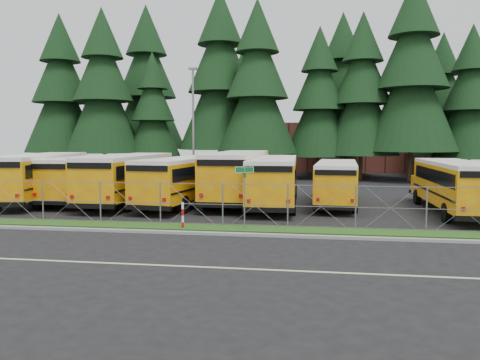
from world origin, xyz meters
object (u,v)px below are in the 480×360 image
bus_3 (187,181)px  light_standard (193,122)px  bus_0 (43,178)px  bus_6 (337,184)px  bus_east (453,187)px  bus_1 (90,179)px  street_sign (244,184)px  bus_4 (239,177)px  striped_bollard (183,216)px  bus_5 (274,182)px  bus_2 (130,179)px

bus_3 → light_standard: (-2.69, 12.28, 4.05)m
bus_0 → bus_6: 18.57m
bus_0 → light_standard: bearing=53.3°
bus_6 → bus_3: bearing=-167.7°
bus_0 → bus_east: 24.59m
bus_0 → bus_3: 9.48m
bus_0 → bus_1: (2.70, 1.06, -0.09)m
bus_east → street_sign: (-10.49, -6.27, 0.62)m
bus_6 → street_sign: bearing=-113.3°
bus_east → bus_4: bearing=168.1°
bus_1 → striped_bollard: bus_1 is taller
bus_1 → bus_3: (6.78, -1.07, 0.01)m
bus_3 → bus_east: bearing=3.8°
bus_6 → street_sign: 9.71m
bus_0 → bus_1: bearing=13.6°
bus_1 → bus_5: 12.13m
bus_4 → bus_east: bearing=-11.9°
bus_2 → light_standard: 12.74m
striped_bollard → bus_4: bearing=82.9°
bus_4 → light_standard: bearing=118.7°
bus_0 → striped_bollard: (11.31, -7.45, -0.93)m
bus_1 → bus_2: bearing=-18.1°
bus_4 → bus_east: size_ratio=1.13×
bus_2 → bus_4: (6.64, 1.46, 0.08)m
bus_4 → bus_6: size_ratio=1.21×
bus_0 → bus_east: bearing=-10.2°
bus_0 → bus_1: bus_0 is taller
light_standard → street_sign: bearing=-69.6°
bus_2 → bus_east: size_ratio=1.07×
bus_1 → street_sign: 14.14m
street_sign → bus_2: bearing=137.8°
bus_0 → bus_4: (12.44, 1.66, 0.07)m
bus_east → light_standard: light_standard is taller
bus_1 → striped_bollard: (8.61, -8.51, -0.84)m
bus_5 → bus_east: 9.84m
bus_5 → bus_6: bus_5 is taller
bus_east → bus_5: bearing=173.4°
bus_2 → bus_6: bearing=5.5°
bus_6 → light_standard: light_standard is taller
bus_5 → bus_6: size_ratio=1.11×
bus_0 → bus_4: bearing=-0.2°
bus_2 → bus_east: bearing=-3.2°
striped_bollard → bus_3: bearing=103.8°
bus_6 → bus_2: bearing=-171.1°
bus_2 → bus_0: bearing=-177.4°
light_standard → bus_2: bearing=-94.7°
light_standard → bus_3: bearing=-77.7°
bus_2 → street_sign: bearing=-41.7°
bus_2 → bus_6: 12.77m
bus_3 → light_standard: light_standard is taller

